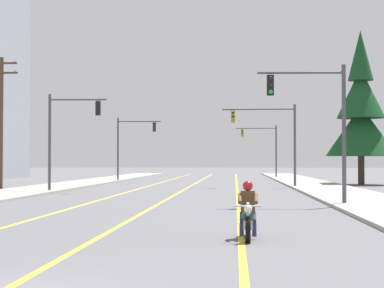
# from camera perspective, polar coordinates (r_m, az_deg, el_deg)

# --- Properties ---
(lane_stripe_center) EXTENTS (0.16, 100.00, 0.01)m
(lane_stripe_center) POSITION_cam_1_polar(r_m,az_deg,el_deg) (54.06, -0.06, -3.54)
(lane_stripe_center) COLOR yellow
(lane_stripe_center) RESTS_ON ground
(lane_stripe_left) EXTENTS (0.16, 100.00, 0.01)m
(lane_stripe_left) POSITION_cam_1_polar(r_m,az_deg,el_deg) (54.37, -3.55, -3.52)
(lane_stripe_left) COLOR yellow
(lane_stripe_left) RESTS_ON ground
(lane_stripe_right) EXTENTS (0.16, 100.00, 0.01)m
(lane_stripe_right) POSITION_cam_1_polar(r_m,az_deg,el_deg) (53.95, 3.80, -3.54)
(lane_stripe_right) COLOR yellow
(lane_stripe_right) RESTS_ON ground
(sidewalk_kerb_right) EXTENTS (4.40, 110.00, 0.14)m
(sidewalk_kerb_right) POSITION_cam_1_polar(r_m,az_deg,el_deg) (49.35, 10.98, -3.63)
(sidewalk_kerb_right) COLOR #9E998E
(sidewalk_kerb_right) RESTS_ON ground
(sidewalk_kerb_left) EXTENTS (4.40, 110.00, 0.14)m
(sidewalk_kerb_left) POSITION_cam_1_polar(r_m,az_deg,el_deg) (50.68, -11.41, -3.57)
(sidewalk_kerb_left) COLOR #9E998E
(sidewalk_kerb_left) RESTS_ON ground
(motorcycle_with_rider) EXTENTS (0.70, 2.19, 1.46)m
(motorcycle_with_rider) POSITION_cam_1_polar(r_m,az_deg,el_deg) (17.13, 4.73, -6.04)
(motorcycle_with_rider) COLOR black
(motorcycle_with_rider) RESTS_ON ground
(traffic_signal_near_right) EXTENTS (3.87, 0.46, 6.20)m
(traffic_signal_near_right) POSITION_cam_1_polar(r_m,az_deg,el_deg) (30.15, 10.70, 2.51)
(traffic_signal_near_right) COLOR #47474C
(traffic_signal_near_right) RESTS_ON ground
(traffic_signal_near_left) EXTENTS (3.70, 0.43, 6.20)m
(traffic_signal_near_left) POSITION_cam_1_polar(r_m,az_deg,el_deg) (43.36, -10.61, 1.29)
(traffic_signal_near_left) COLOR #47474C
(traffic_signal_near_left) RESTS_ON ground
(traffic_signal_mid_right) EXTENTS (5.49, 0.37, 6.20)m
(traffic_signal_mid_right) POSITION_cam_1_polar(r_m,az_deg,el_deg) (50.75, 6.87, 1.00)
(traffic_signal_mid_right) COLOR #47474C
(traffic_signal_mid_right) RESTS_ON ground
(traffic_signal_mid_left) EXTENTS (4.31, 0.37, 6.20)m
(traffic_signal_mid_left) POSITION_cam_1_polar(r_m,az_deg,el_deg) (66.28, -5.24, 0.36)
(traffic_signal_mid_left) COLOR #47474C
(traffic_signal_mid_left) RESTS_ON ground
(traffic_signal_far_right) EXTENTS (4.77, 0.39, 6.20)m
(traffic_signal_far_right) POSITION_cam_1_polar(r_m,az_deg,el_deg) (80.11, 6.14, 0.07)
(traffic_signal_far_right) COLOR #47474C
(traffic_signal_far_right) RESTS_ON ground
(utility_pole_left_near) EXTENTS (2.20, 0.26, 8.96)m
(utility_pole_left_near) POSITION_cam_1_polar(r_m,az_deg,el_deg) (47.18, -15.79, 2.10)
(utility_pole_left_near) COLOR #4C3828
(utility_pole_left_near) RESTS_ON ground
(conifer_tree_right_verge_far) EXTENTS (5.87, 5.87, 12.93)m
(conifer_tree_right_verge_far) POSITION_cam_1_polar(r_m,az_deg,el_deg) (58.13, 14.05, 2.49)
(conifer_tree_right_verge_far) COLOR #423023
(conifer_tree_right_verge_far) RESTS_ON ground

